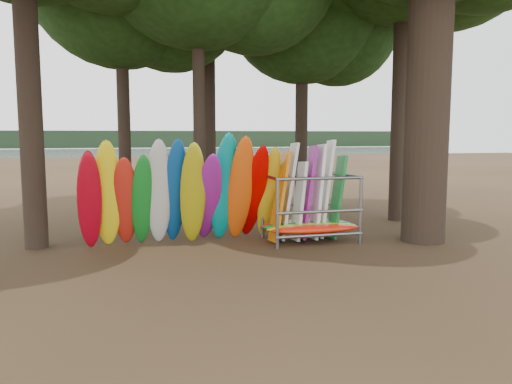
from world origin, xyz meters
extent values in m
plane|color=#47331E|center=(0.00, 0.00, 0.00)|extent=(120.00, 120.00, 0.00)
plane|color=gray|center=(0.00, 60.00, 0.00)|extent=(160.00, 160.00, 0.00)
cube|color=black|center=(0.00, 110.00, 2.00)|extent=(160.00, 4.00, 4.00)
cylinder|color=black|center=(-5.89, 2.12, 6.01)|extent=(0.61, 0.61, 12.01)
cylinder|color=black|center=(-3.54, 5.95, 4.95)|extent=(0.43, 0.43, 9.89)
cylinder|color=black|center=(-0.40, 7.36, 6.88)|extent=(0.66, 0.66, 13.76)
cylinder|color=black|center=(3.26, 6.72, 4.70)|extent=(0.49, 0.49, 9.40)
ellipsoid|color=black|center=(3.26, 6.72, 7.99)|extent=(6.92, 6.92, 6.02)
cylinder|color=black|center=(-1.26, 3.54, 5.28)|extent=(0.38, 0.38, 10.56)
cylinder|color=black|center=(5.70, 3.62, 6.38)|extent=(0.47, 0.47, 12.77)
cylinder|color=black|center=(4.63, 0.25, 6.20)|extent=(1.21, 1.21, 12.39)
ellipsoid|color=#B00617|center=(-4.45, 1.41, 1.32)|extent=(0.71, 1.10, 2.72)
ellipsoid|color=yellow|center=(-4.01, 1.59, 1.45)|extent=(0.79, 1.10, 2.96)
ellipsoid|color=red|center=(-3.56, 1.67, 1.23)|extent=(0.68, 1.23, 2.55)
ellipsoid|color=#147C23|center=(-3.11, 1.59, 1.25)|extent=(0.69, 1.27, 2.61)
ellipsoid|color=silver|center=(-2.67, 1.58, 1.46)|extent=(0.69, 1.22, 3.01)
ellipsoid|color=#0E4896|center=(-2.22, 1.60, 1.47)|extent=(0.73, 1.51, 3.04)
ellipsoid|color=#ACA211|center=(-1.77, 1.34, 1.41)|extent=(0.74, 1.34, 2.94)
ellipsoid|color=#941C96|center=(-1.33, 1.53, 1.27)|extent=(0.74, 1.90, 2.70)
ellipsoid|color=#068E8D|center=(-0.88, 1.53, 1.54)|extent=(0.85, 1.48, 3.19)
ellipsoid|color=#F0550F|center=(-0.43, 1.43, 1.50)|extent=(0.76, 1.57, 3.12)
ellipsoid|color=#D90100|center=(0.01, 1.61, 1.37)|extent=(0.79, 1.93, 2.90)
ellipsoid|color=gold|center=(0.46, 1.66, 1.35)|extent=(0.75, 1.27, 2.79)
ellipsoid|color=#F8260D|center=(1.52, 0.62, 0.42)|extent=(2.59, 0.55, 0.24)
ellipsoid|color=#BEC61A|center=(1.52, 0.89, 0.42)|extent=(2.70, 0.55, 0.24)
ellipsoid|color=#1A7635|center=(1.52, 1.25, 0.42)|extent=(2.70, 0.55, 0.24)
ellipsoid|color=#B2260D|center=(1.52, 1.54, 0.42)|extent=(2.56, 0.55, 0.24)
cube|color=orange|center=(0.64, 1.20, 1.29)|extent=(0.59, 0.80, 2.59)
cube|color=silver|center=(0.94, 1.36, 1.40)|extent=(0.59, 0.79, 2.80)
cube|color=silver|center=(1.23, 1.20, 1.12)|extent=(0.39, 0.76, 2.28)
cube|color=#9A198C|center=(1.52, 1.32, 1.35)|extent=(0.52, 0.77, 2.72)
cube|color=white|center=(1.81, 1.25, 1.37)|extent=(0.41, 0.78, 2.76)
cube|color=white|center=(2.10, 1.39, 1.43)|extent=(0.55, 0.77, 2.88)
cube|color=#1A7630|center=(2.39, 1.21, 1.21)|extent=(0.48, 0.76, 2.44)
camera|label=1|loc=(-3.51, -12.08, 3.01)|focal=35.00mm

